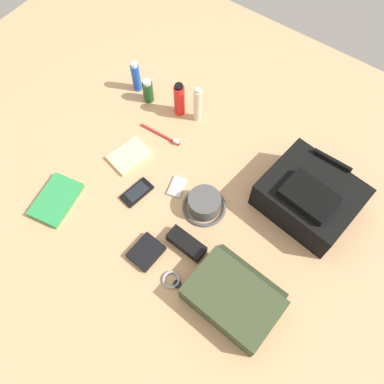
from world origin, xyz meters
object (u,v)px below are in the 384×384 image
at_px(toiletry_pouch, 233,298).
at_px(lotion_bottle, 198,105).
at_px(toothbrush, 162,135).
at_px(wallet, 145,251).
at_px(cell_phone, 137,192).
at_px(shampoo_bottle, 148,91).
at_px(bucket_hat, 204,204).
at_px(sunglasses_case, 186,244).
at_px(backpack, 310,197).
at_px(media_player, 177,188).
at_px(paperback_novel, 56,200).
at_px(sunscreen_spray, 179,100).
at_px(deodorant_spray, 136,77).
at_px(notepad, 130,155).
at_px(wristwatch, 172,280).

bearing_deg(toiletry_pouch, lotion_bottle, 134.12).
bearing_deg(toothbrush, wallet, -58.76).
relative_size(lotion_bottle, wallet, 1.58).
bearing_deg(cell_phone, shampoo_bottle, 123.05).
relative_size(bucket_hat, toothbrush, 0.86).
relative_size(wallet, sunglasses_case, 0.79).
relative_size(backpack, sunglasses_case, 2.50).
xyz_separation_m(backpack, toiletry_pouch, (-0.02, -0.45, -0.03)).
bearing_deg(media_player, shampoo_bottle, 142.04).
distance_m(shampoo_bottle, cell_phone, 0.45).
bearing_deg(paperback_novel, sunglasses_case, 16.08).
height_order(paperback_novel, toothbrush, paperback_novel).
relative_size(sunscreen_spray, lotion_bottle, 0.91).
bearing_deg(paperback_novel, cell_phone, 42.45).
distance_m(toiletry_pouch, deodorant_spray, 0.98).
height_order(lotion_bottle, notepad, lotion_bottle).
bearing_deg(wristwatch, notepad, 145.37).
bearing_deg(toothbrush, sunscreen_spray, 97.06).
bearing_deg(paperback_novel, media_player, 42.93).
distance_m(sunscreen_spray, paperback_novel, 0.62).
bearing_deg(toothbrush, deodorant_spray, 150.26).
bearing_deg(backpack, toothbrush, -174.24).
height_order(bucket_hat, wallet, bucket_hat).
height_order(deodorant_spray, toothbrush, deodorant_spray).
bearing_deg(toothbrush, cell_phone, -72.31).
bearing_deg(backpack, bucket_hat, -142.75).
bearing_deg(cell_phone, toiletry_pouch, -14.02).
xyz_separation_m(paperback_novel, cell_phone, (0.22, 0.20, -0.00)).
height_order(toothbrush, notepad, toothbrush).
relative_size(bucket_hat, sunscreen_spray, 1.01).
bearing_deg(sunglasses_case, shampoo_bottle, 142.42).
xyz_separation_m(deodorant_spray, toothbrush, (0.24, -0.14, -0.06)).
height_order(bucket_hat, paperback_novel, bucket_hat).
bearing_deg(lotion_bottle, toothbrush, -111.50).
height_order(bucket_hat, toothbrush, bucket_hat).
height_order(deodorant_spray, sunglasses_case, deodorant_spray).
distance_m(deodorant_spray, wristwatch, 0.86).
height_order(toiletry_pouch, toothbrush, toiletry_pouch).
bearing_deg(sunscreen_spray, wristwatch, -55.36).
bearing_deg(toiletry_pouch, sunscreen_spray, 138.97).
height_order(deodorant_spray, wristwatch, deodorant_spray).
distance_m(wallet, notepad, 0.41).
bearing_deg(wristwatch, toiletry_pouch, 16.69).
bearing_deg(bucket_hat, wristwatch, -76.33).
bearing_deg(shampoo_bottle, notepad, -65.77).
height_order(cell_phone, sunglasses_case, sunglasses_case).
distance_m(backpack, wallet, 0.61).
xyz_separation_m(backpack, sunglasses_case, (-0.26, -0.38, -0.05)).
bearing_deg(deodorant_spray, toiletry_pouch, -32.26).
distance_m(sunscreen_spray, toothbrush, 0.16).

